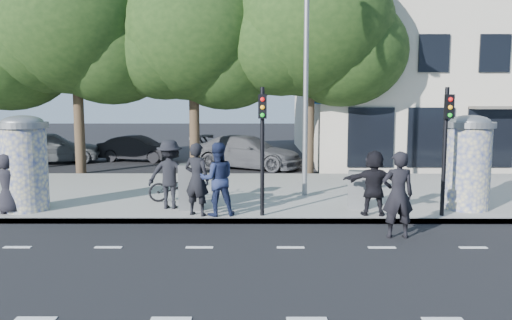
{
  "coord_description": "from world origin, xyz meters",
  "views": [
    {
      "loc": [
        -0.73,
        -9.21,
        3.21
      ],
      "look_at": [
        -0.77,
        3.5,
        1.68
      ],
      "focal_mm": 35.0,
      "sensor_mm": 36.0,
      "label": 1
    }
  ],
  "objects_px": {
    "ad_column_left": "(25,161)",
    "man_road": "(398,195)",
    "bicycle": "(177,186)",
    "car_right": "(247,152)",
    "ad_column_right": "(468,160)",
    "cabinet_left": "(190,187)",
    "ped_c": "(217,179)",
    "cabinet_right": "(358,190)",
    "car_mid": "(138,149)",
    "street_lamp": "(306,49)",
    "ped_a": "(8,183)",
    "traffic_pole_near": "(262,138)",
    "ped_d": "(170,174)",
    "ped_f": "(374,183)",
    "car_left": "(50,147)",
    "traffic_pole_far": "(446,138)",
    "ped_b": "(197,179)"
  },
  "relations": [
    {
      "from": "ad_column_left",
      "to": "man_road",
      "type": "height_order",
      "value": "ad_column_left"
    },
    {
      "from": "bicycle",
      "to": "car_right",
      "type": "bearing_deg",
      "value": -32.22
    },
    {
      "from": "ad_column_right",
      "to": "cabinet_left",
      "type": "relative_size",
      "value": 2.07
    },
    {
      "from": "ped_c",
      "to": "bicycle",
      "type": "xyz_separation_m",
      "value": [
        -1.39,
        1.95,
        -0.53
      ]
    },
    {
      "from": "cabinet_right",
      "to": "car_mid",
      "type": "xyz_separation_m",
      "value": [
        -9.16,
        12.24,
        -0.02
      ]
    },
    {
      "from": "street_lamp",
      "to": "ped_a",
      "type": "xyz_separation_m",
      "value": [
        -8.26,
        -2.58,
        -3.82
      ]
    },
    {
      "from": "cabinet_left",
      "to": "cabinet_right",
      "type": "distance_m",
      "value": 4.73
    },
    {
      "from": "traffic_pole_near",
      "to": "ad_column_right",
      "type": "bearing_deg",
      "value": 8.89
    },
    {
      "from": "ped_d",
      "to": "cabinet_left",
      "type": "distance_m",
      "value": 0.72
    },
    {
      "from": "bicycle",
      "to": "car_mid",
      "type": "relative_size",
      "value": 0.42
    },
    {
      "from": "street_lamp",
      "to": "ped_c",
      "type": "height_order",
      "value": "street_lamp"
    },
    {
      "from": "ad_column_left",
      "to": "ped_f",
      "type": "bearing_deg",
      "value": -3.58
    },
    {
      "from": "ped_a",
      "to": "car_left",
      "type": "relative_size",
      "value": 0.34
    },
    {
      "from": "ped_a",
      "to": "traffic_pole_near",
      "type": "bearing_deg",
      "value": 178.84
    },
    {
      "from": "traffic_pole_far",
      "to": "ped_b",
      "type": "xyz_separation_m",
      "value": [
        -6.54,
        0.06,
        -1.11
      ]
    },
    {
      "from": "car_right",
      "to": "car_left",
      "type": "bearing_deg",
      "value": 103.9
    },
    {
      "from": "traffic_pole_near",
      "to": "cabinet_right",
      "type": "distance_m",
      "value": 3.26
    },
    {
      "from": "man_road",
      "to": "cabinet_left",
      "type": "height_order",
      "value": "man_road"
    },
    {
      "from": "cabinet_right",
      "to": "car_right",
      "type": "height_order",
      "value": "car_right"
    },
    {
      "from": "ad_column_left",
      "to": "car_right",
      "type": "bearing_deg",
      "value": 58.61
    },
    {
      "from": "ad_column_left",
      "to": "car_mid",
      "type": "relative_size",
      "value": 0.65
    },
    {
      "from": "ped_d",
      "to": "man_road",
      "type": "height_order",
      "value": "ped_d"
    },
    {
      "from": "ped_c",
      "to": "cabinet_left",
      "type": "relative_size",
      "value": 1.53
    },
    {
      "from": "cabinet_right",
      "to": "car_right",
      "type": "distance_m",
      "value": 10.14
    },
    {
      "from": "traffic_pole_far",
      "to": "ped_f",
      "type": "xyz_separation_m",
      "value": [
        -1.82,
        0.11,
        -1.2
      ]
    },
    {
      "from": "ped_a",
      "to": "bicycle",
      "type": "bearing_deg",
      "value": -156.75
    },
    {
      "from": "ad_column_left",
      "to": "ped_b",
      "type": "relative_size",
      "value": 1.36
    },
    {
      "from": "cabinet_left",
      "to": "ad_column_right",
      "type": "bearing_deg",
      "value": 0.63
    },
    {
      "from": "car_right",
      "to": "ped_a",
      "type": "bearing_deg",
      "value": 172.13
    },
    {
      "from": "traffic_pole_far",
      "to": "car_left",
      "type": "height_order",
      "value": "traffic_pole_far"
    },
    {
      "from": "cabinet_left",
      "to": "car_right",
      "type": "height_order",
      "value": "car_right"
    },
    {
      "from": "traffic_pole_near",
      "to": "traffic_pole_far",
      "type": "bearing_deg",
      "value": 0.0
    },
    {
      "from": "cabinet_right",
      "to": "car_left",
      "type": "height_order",
      "value": "car_left"
    },
    {
      "from": "ad_column_left",
      "to": "bicycle",
      "type": "distance_m",
      "value": 4.32
    },
    {
      "from": "ad_column_right",
      "to": "ped_c",
      "type": "distance_m",
      "value": 7.06
    },
    {
      "from": "ped_f",
      "to": "cabinet_right",
      "type": "height_order",
      "value": "ped_f"
    },
    {
      "from": "ad_column_right",
      "to": "traffic_pole_far",
      "type": "relative_size",
      "value": 0.78
    },
    {
      "from": "cabinet_right",
      "to": "traffic_pole_near",
      "type": "bearing_deg",
      "value": -146.07
    },
    {
      "from": "ad_column_left",
      "to": "ped_b",
      "type": "xyz_separation_m",
      "value": [
        4.86,
        -0.64,
        -0.41
      ]
    },
    {
      "from": "car_left",
      "to": "cabinet_right",
      "type": "bearing_deg",
      "value": -150.8
    },
    {
      "from": "ped_b",
      "to": "man_road",
      "type": "xyz_separation_m",
      "value": [
        4.88,
        -1.63,
        -0.1
      ]
    },
    {
      "from": "ped_a",
      "to": "car_right",
      "type": "distance_m",
      "value": 12.0
    },
    {
      "from": "ped_c",
      "to": "traffic_pole_far",
      "type": "bearing_deg",
      "value": 167.19
    },
    {
      "from": "cabinet_left",
      "to": "car_mid",
      "type": "height_order",
      "value": "cabinet_left"
    },
    {
      "from": "ped_b",
      "to": "ad_column_left",
      "type": "bearing_deg",
      "value": 16.7
    },
    {
      "from": "ped_f",
      "to": "cabinet_left",
      "type": "bearing_deg",
      "value": -0.74
    },
    {
      "from": "ad_column_right",
      "to": "cabinet_right",
      "type": "xyz_separation_m",
      "value": [
        -3.09,
        0.02,
        -0.85
      ]
    },
    {
      "from": "traffic_pole_far",
      "to": "man_road",
      "type": "relative_size",
      "value": 1.67
    },
    {
      "from": "ped_b",
      "to": "bicycle",
      "type": "bearing_deg",
      "value": -42.17
    },
    {
      "from": "traffic_pole_near",
      "to": "ped_a",
      "type": "height_order",
      "value": "traffic_pole_near"
    }
  ]
}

